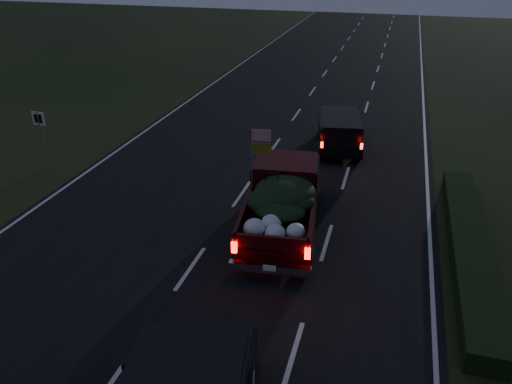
% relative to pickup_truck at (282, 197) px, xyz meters
% --- Properties ---
extents(ground, '(120.00, 120.00, 0.00)m').
position_rel_pickup_truck_xyz_m(ground, '(-2.02, -3.02, -1.14)').
color(ground, black).
rests_on(ground, ground).
extents(road_asphalt, '(14.00, 120.00, 0.02)m').
position_rel_pickup_truck_xyz_m(road_asphalt, '(-2.02, -3.02, -1.13)').
color(road_asphalt, black).
rests_on(road_asphalt, ground).
extents(hedge_row, '(1.00, 10.00, 0.60)m').
position_rel_pickup_truck_xyz_m(hedge_row, '(5.78, -0.02, -0.84)').
color(hedge_row, black).
rests_on(hedge_row, ground).
extents(route_sign, '(0.55, 0.08, 2.50)m').
position_rel_pickup_truck_xyz_m(route_sign, '(-10.52, 1.98, 0.52)').
color(route_sign, gray).
rests_on(route_sign, ground).
extents(pickup_truck, '(2.91, 6.01, 3.03)m').
position_rel_pickup_truck_xyz_m(pickup_truck, '(0.00, 0.00, 0.00)').
color(pickup_truck, '#3B0809').
rests_on(pickup_truck, ground).
extents(lead_suv, '(2.58, 4.63, 1.26)m').
position_rel_pickup_truck_xyz_m(lead_suv, '(0.83, 7.70, -0.18)').
color(lead_suv, black).
rests_on(lead_suv, ground).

